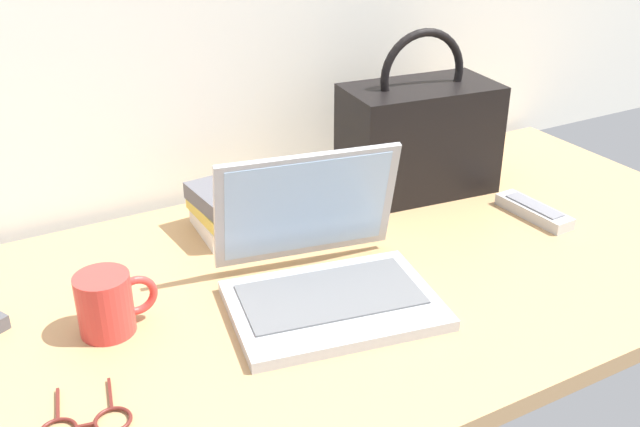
{
  "coord_description": "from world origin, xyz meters",
  "views": [
    {
      "loc": [
        -0.52,
        -0.89,
        0.66
      ],
      "look_at": [
        -0.03,
        0.0,
        0.15
      ],
      "focal_mm": 41.04,
      "sensor_mm": 36.0,
      "label": 1
    }
  ],
  "objects_px": {
    "remote_control_near": "(534,211)",
    "handbag": "(419,136)",
    "coffee_mug": "(107,303)",
    "eyeglasses": "(86,423)",
    "book_stack": "(243,207)",
    "laptop": "(324,269)"
  },
  "relations": [
    {
      "from": "coffee_mug",
      "to": "handbag",
      "type": "height_order",
      "value": "handbag"
    },
    {
      "from": "eyeglasses",
      "to": "book_stack",
      "type": "bearing_deg",
      "value": 45.23
    },
    {
      "from": "coffee_mug",
      "to": "eyeglasses",
      "type": "xyz_separation_m",
      "value": [
        -0.08,
        -0.18,
        -0.04
      ]
    },
    {
      "from": "laptop",
      "to": "coffee_mug",
      "type": "distance_m",
      "value": 0.32
    },
    {
      "from": "laptop",
      "to": "remote_control_near",
      "type": "height_order",
      "value": "laptop"
    },
    {
      "from": "laptop",
      "to": "coffee_mug",
      "type": "height_order",
      "value": "laptop"
    },
    {
      "from": "remote_control_near",
      "to": "book_stack",
      "type": "xyz_separation_m",
      "value": [
        -0.5,
        0.23,
        0.03
      ]
    },
    {
      "from": "book_stack",
      "to": "handbag",
      "type": "bearing_deg",
      "value": -2.03
    },
    {
      "from": "laptop",
      "to": "coffee_mug",
      "type": "relative_size",
      "value": 2.97
    },
    {
      "from": "eyeglasses",
      "to": "handbag",
      "type": "distance_m",
      "value": 0.85
    },
    {
      "from": "remote_control_near",
      "to": "handbag",
      "type": "height_order",
      "value": "handbag"
    },
    {
      "from": "coffee_mug",
      "to": "remote_control_near",
      "type": "height_order",
      "value": "coffee_mug"
    },
    {
      "from": "remote_control_near",
      "to": "eyeglasses",
      "type": "relative_size",
      "value": 1.35
    },
    {
      "from": "coffee_mug",
      "to": "eyeglasses",
      "type": "relative_size",
      "value": 0.98
    },
    {
      "from": "laptop",
      "to": "eyeglasses",
      "type": "xyz_separation_m",
      "value": [
        -0.4,
        -0.11,
        -0.04
      ]
    },
    {
      "from": "laptop",
      "to": "remote_control_near",
      "type": "xyz_separation_m",
      "value": [
        0.48,
        0.04,
        -0.03
      ]
    },
    {
      "from": "remote_control_near",
      "to": "book_stack",
      "type": "relative_size",
      "value": 0.9
    },
    {
      "from": "laptop",
      "to": "book_stack",
      "type": "height_order",
      "value": "laptop"
    },
    {
      "from": "book_stack",
      "to": "coffee_mug",
      "type": "bearing_deg",
      "value": -146.28
    },
    {
      "from": "remote_control_near",
      "to": "book_stack",
      "type": "distance_m",
      "value": 0.55
    },
    {
      "from": "remote_control_near",
      "to": "handbag",
      "type": "relative_size",
      "value": 0.49
    },
    {
      "from": "laptop",
      "to": "coffee_mug",
      "type": "bearing_deg",
      "value": 167.78
    }
  ]
}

